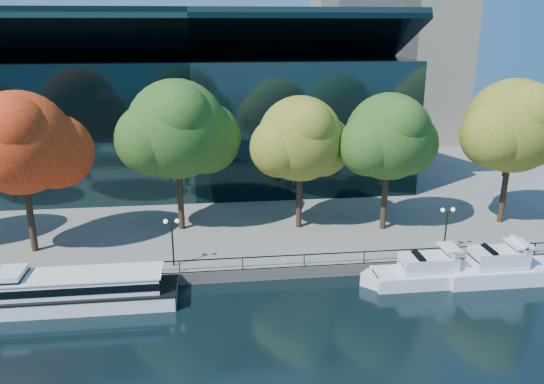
{
  "coord_description": "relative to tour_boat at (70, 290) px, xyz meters",
  "views": [
    {
      "loc": [
        -2.24,
        -35.44,
        19.72
      ],
      "look_at": [
        2.94,
        8.0,
        5.86
      ],
      "focal_mm": 35.0,
      "sensor_mm": 36.0,
      "label": 1
    }
  ],
  "objects": [
    {
      "name": "cruiser_far",
      "position": [
        32.96,
        0.09,
        -0.2
      ],
      "size": [
        10.6,
        2.94,
        3.46
      ],
      "color": "white",
      "rests_on": "ground"
    },
    {
      "name": "tree_2",
      "position": [
        7.71,
        12.06,
        9.16
      ],
      "size": [
        11.37,
        9.33,
        14.2
      ],
      "color": "black",
      "rests_on": "promenade"
    },
    {
      "name": "lamp_2",
      "position": [
        30.16,
        3.88,
        2.69
      ],
      "size": [
        1.26,
        0.36,
        4.03
      ],
      "color": "black",
      "rests_on": "promenade"
    },
    {
      "name": "tree_4",
      "position": [
        26.86,
        9.84,
        8.49
      ],
      "size": [
        9.98,
        8.18,
        12.95
      ],
      "color": "black",
      "rests_on": "promenade"
    },
    {
      "name": "railing",
      "position": [
        12.73,
        2.63,
        0.64
      ],
      "size": [
        88.2,
        0.08,
        0.99
      ],
      "color": "black",
      "rests_on": "promenade"
    },
    {
      "name": "tour_boat",
      "position": [
        0.0,
        0.0,
        0.0
      ],
      "size": [
        16.05,
        3.58,
        3.04
      ],
      "color": "white",
      "rests_on": "ground"
    },
    {
      "name": "tree_1",
      "position": [
        -4.73,
        8.3,
        9.03
      ],
      "size": [
        10.66,
        8.74,
        13.78
      ],
      "color": "black",
      "rests_on": "promenade"
    },
    {
      "name": "tree_3",
      "position": [
        18.91,
        11.21,
        8.21
      ],
      "size": [
        9.89,
        8.11,
        12.63
      ],
      "color": "black",
      "rests_on": "promenade"
    },
    {
      "name": "convention_building",
      "position": [
        8.73,
        31.17,
        7.21
      ],
      "size": [
        50.0,
        24.57,
        21.43
      ],
      "color": "black",
      "rests_on": "ground"
    },
    {
      "name": "promenade",
      "position": [
        12.73,
        35.76,
        -0.79
      ],
      "size": [
        90.0,
        67.08,
        1.0
      ],
      "color": "slate",
      "rests_on": "ground"
    },
    {
      "name": "ground",
      "position": [
        12.73,
        -0.62,
        -1.29
      ],
      "size": [
        160.0,
        160.0,
        0.0
      ],
      "primitive_type": "plane",
      "color": "black",
      "rests_on": "ground"
    },
    {
      "name": "tree_5",
      "position": [
        39.04,
        10.19,
        9.13
      ],
      "size": [
        11.1,
        9.1,
        14.05
      ],
      "color": "black",
      "rests_on": "promenade"
    },
    {
      "name": "cruiser_near",
      "position": [
        27.29,
        0.32,
        -0.33
      ],
      "size": [
        10.68,
        2.75,
        3.09
      ],
      "color": "white",
      "rests_on": "ground"
    },
    {
      "name": "lamp_1",
      "position": [
        7.22,
        3.88,
        2.69
      ],
      "size": [
        1.26,
        0.36,
        4.03
      ],
      "color": "black",
      "rests_on": "promenade"
    }
  ]
}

